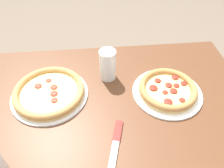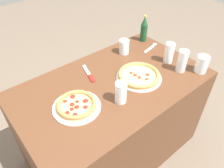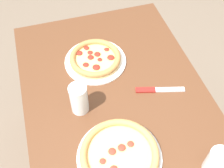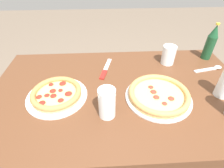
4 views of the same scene
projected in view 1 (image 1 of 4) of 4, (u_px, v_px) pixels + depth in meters
The scene contains 5 objects.
table at pixel (97, 152), 1.10m from camera, with size 1.28×0.76×0.74m.
pizza_veggie at pixel (168, 90), 0.87m from camera, with size 0.28×0.28×0.04m.
pizza_margherita at pixel (49, 92), 0.86m from camera, with size 0.30×0.30×0.04m.
glass_lemonade at pixel (108, 65), 0.91m from camera, with size 0.07×0.07×0.14m.
knife at pixel (116, 144), 0.72m from camera, with size 0.08×0.21×0.01m.
Camera 1 is at (0.02, -0.54, 1.39)m, focal length 35.00 mm.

